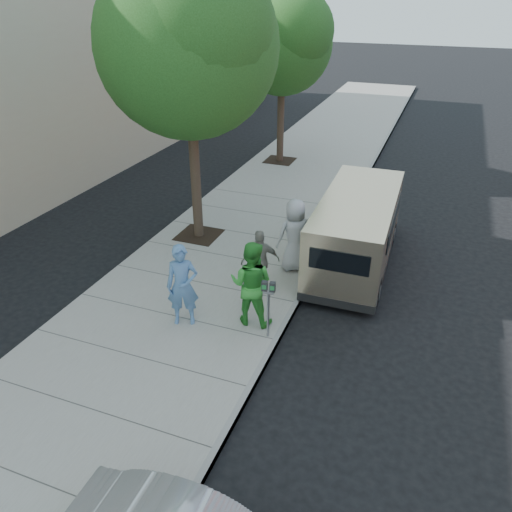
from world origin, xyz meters
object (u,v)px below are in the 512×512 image
(person_officer, at_px, (183,285))
(person_gray_shirt, at_px, (295,235))
(parking_meter, at_px, (268,298))
(tree_near, at_px, (189,38))
(tree_far, at_px, (284,39))
(van, at_px, (357,229))
(person_striped_polo, at_px, (260,261))
(person_green_shirt, at_px, (251,283))

(person_officer, height_order, person_gray_shirt, person_gray_shirt)
(parking_meter, distance_m, person_officer, 1.89)
(tree_near, height_order, person_officer, tree_near)
(tree_far, relative_size, van, 1.21)
(tree_far, height_order, person_striped_polo, tree_far)
(person_green_shirt, bearing_deg, person_officer, 17.86)
(parking_meter, bearing_deg, van, 66.57)
(person_green_shirt, height_order, person_striped_polo, person_green_shirt)
(tree_near, height_order, tree_far, tree_near)
(parking_meter, relative_size, van, 0.25)
(tree_far, bearing_deg, person_gray_shirt, -69.54)
(person_officer, bearing_deg, person_green_shirt, -0.83)
(tree_far, xyz_separation_m, person_green_shirt, (2.98, -11.06, -3.76))
(person_green_shirt, relative_size, person_gray_shirt, 1.01)
(parking_meter, bearing_deg, person_striped_polo, 106.74)
(tree_near, relative_size, person_officer, 4.00)
(person_officer, bearing_deg, tree_near, 89.42)
(parking_meter, height_order, person_officer, person_officer)
(person_green_shirt, relative_size, person_striped_polo, 1.23)
(tree_far, relative_size, person_officer, 3.45)
(tree_far, distance_m, person_officer, 12.31)
(tree_near, height_order, person_green_shirt, tree_near)
(van, height_order, person_officer, person_officer)
(parking_meter, distance_m, person_striped_polo, 1.85)
(parking_meter, distance_m, van, 4.16)
(parking_meter, xyz_separation_m, person_striped_polo, (-0.80, 1.66, -0.18))
(van, bearing_deg, person_officer, -126.34)
(person_striped_polo, bearing_deg, person_green_shirt, 71.69)
(tree_near, height_order, person_gray_shirt, tree_near)
(person_striped_polo, bearing_deg, parking_meter, 85.25)
(person_gray_shirt, bearing_deg, tree_near, -53.78)
(tree_far, relative_size, person_gray_shirt, 3.38)
(tree_far, bearing_deg, van, -58.47)
(person_officer, xyz_separation_m, person_striped_polo, (1.09, 1.82, -0.14))
(tree_far, bearing_deg, person_green_shirt, -74.92)
(van, height_order, person_green_shirt, person_green_shirt)
(tree_far, bearing_deg, person_striped_polo, -74.52)
(van, relative_size, person_gray_shirt, 2.79)
(van, bearing_deg, person_gray_shirt, -143.73)
(van, height_order, person_gray_shirt, person_gray_shirt)
(person_gray_shirt, xyz_separation_m, person_striped_polo, (-0.46, -1.29, -0.17))
(tree_near, xyz_separation_m, parking_meter, (3.50, -3.84, -4.42))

